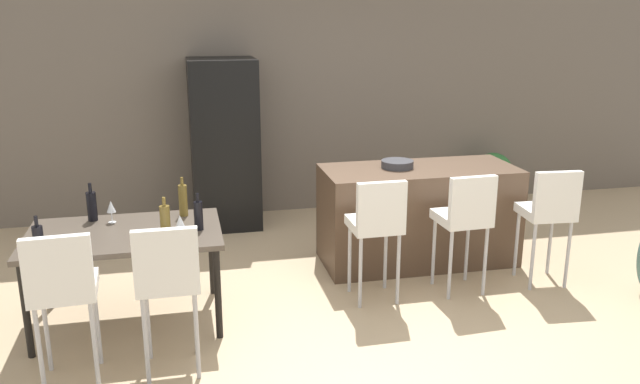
# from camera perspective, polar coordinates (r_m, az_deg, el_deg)

# --- Properties ---
(ground_plane) EXTENTS (10.00, 10.00, 0.00)m
(ground_plane) POSITION_cam_1_polar(r_m,az_deg,el_deg) (5.47, 3.92, -9.45)
(ground_plane) COLOR tan
(back_wall) EXTENTS (10.00, 0.12, 2.90)m
(back_wall) POSITION_cam_1_polar(r_m,az_deg,el_deg) (7.60, -1.60, 9.15)
(back_wall) COLOR #665B51
(back_wall) RESTS_ON ground_plane
(kitchen_island) EXTENTS (1.81, 0.78, 0.92)m
(kitchen_island) POSITION_cam_1_polar(r_m,az_deg,el_deg) (6.18, 8.66, -2.02)
(kitchen_island) COLOR #4C3828
(kitchen_island) RESTS_ON ground_plane
(bar_chair_left) EXTENTS (0.40, 0.40, 1.05)m
(bar_chair_left) POSITION_cam_1_polar(r_m,az_deg,el_deg) (5.20, 5.05, -2.56)
(bar_chair_left) COLOR white
(bar_chair_left) RESTS_ON ground_plane
(bar_chair_middle) EXTENTS (0.42, 0.42, 1.05)m
(bar_chair_middle) POSITION_cam_1_polar(r_m,az_deg,el_deg) (5.47, 12.72, -1.96)
(bar_chair_middle) COLOR white
(bar_chair_middle) RESTS_ON ground_plane
(bar_chair_right) EXTENTS (0.43, 0.43, 1.05)m
(bar_chair_right) POSITION_cam_1_polar(r_m,az_deg,el_deg) (5.84, 19.63, -1.39)
(bar_chair_right) COLOR white
(bar_chair_right) RESTS_ON ground_plane
(dining_table) EXTENTS (1.42, 0.91, 0.74)m
(dining_table) POSITION_cam_1_polar(r_m,az_deg,el_deg) (5.05, -16.89, -4.06)
(dining_table) COLOR #4C4238
(dining_table) RESTS_ON ground_plane
(dining_chair_near) EXTENTS (0.42, 0.42, 1.05)m
(dining_chair_near) POSITION_cam_1_polar(r_m,az_deg,el_deg) (4.33, -21.84, -7.61)
(dining_chair_near) COLOR white
(dining_chair_near) RESTS_ON ground_plane
(dining_chair_far) EXTENTS (0.40, 0.40, 1.05)m
(dining_chair_far) POSITION_cam_1_polar(r_m,az_deg,el_deg) (4.26, -13.33, -7.22)
(dining_chair_far) COLOR white
(dining_chair_far) RESTS_ON ground_plane
(wine_bottle_corner) EXTENTS (0.07, 0.07, 0.32)m
(wine_bottle_corner) POSITION_cam_1_polar(r_m,az_deg,el_deg) (5.26, -12.03, -0.69)
(wine_bottle_corner) COLOR brown
(wine_bottle_corner) RESTS_ON dining_table
(wine_bottle_right) EXTENTS (0.07, 0.07, 0.28)m
(wine_bottle_right) POSITION_cam_1_polar(r_m,az_deg,el_deg) (4.90, -10.71, -2.03)
(wine_bottle_right) COLOR black
(wine_bottle_right) RESTS_ON dining_table
(wine_bottle_end) EXTENTS (0.07, 0.07, 0.28)m
(wine_bottle_end) POSITION_cam_1_polar(r_m,az_deg,el_deg) (4.73, -23.65, -3.90)
(wine_bottle_end) COLOR black
(wine_bottle_end) RESTS_ON dining_table
(wine_bottle_far) EXTENTS (0.08, 0.08, 0.30)m
(wine_bottle_far) POSITION_cam_1_polar(r_m,az_deg,el_deg) (5.34, -19.54, -1.15)
(wine_bottle_far) COLOR black
(wine_bottle_far) RESTS_ON dining_table
(wine_bottle_middle) EXTENTS (0.07, 0.07, 0.30)m
(wine_bottle_middle) POSITION_cam_1_polar(r_m,az_deg,el_deg) (4.81, -13.54, -2.48)
(wine_bottle_middle) COLOR brown
(wine_bottle_middle) RESTS_ON dining_table
(wine_glass_left) EXTENTS (0.07, 0.07, 0.17)m
(wine_glass_left) POSITION_cam_1_polar(r_m,az_deg,el_deg) (5.23, -18.01, -1.29)
(wine_glass_left) COLOR silver
(wine_glass_left) RESTS_ON dining_table
(wine_glass_near) EXTENTS (0.07, 0.07, 0.17)m
(wine_glass_near) POSITION_cam_1_polar(r_m,az_deg,el_deg) (4.75, -12.28, -2.58)
(wine_glass_near) COLOR silver
(wine_glass_near) RESTS_ON dining_table
(refrigerator) EXTENTS (0.72, 0.68, 1.84)m
(refrigerator) POSITION_cam_1_polar(r_m,az_deg,el_deg) (7.13, -8.46, 4.22)
(refrigerator) COLOR black
(refrigerator) RESTS_ON ground_plane
(fruit_bowl) EXTENTS (0.30, 0.30, 0.07)m
(fruit_bowl) POSITION_cam_1_polar(r_m,az_deg,el_deg) (6.02, 6.85, 2.46)
(fruit_bowl) COLOR #333338
(fruit_bowl) RESTS_ON kitchen_island
(potted_plant) EXTENTS (0.47, 0.47, 0.67)m
(potted_plant) POSITION_cam_1_polar(r_m,az_deg,el_deg) (8.12, 15.04, 1.48)
(potted_plant) COLOR beige
(potted_plant) RESTS_ON ground_plane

